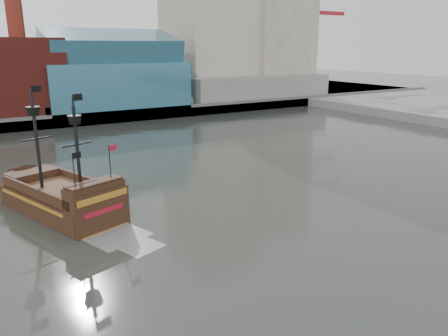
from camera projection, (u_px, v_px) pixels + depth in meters
ground at (266, 241)px, 35.83m from camera, size 400.00×400.00×0.00m
promenade_far at (50, 105)px, 111.24m from camera, size 220.00×60.00×2.00m
seawall at (79, 120)px, 86.89m from camera, size 220.00×1.00×2.60m
skyline at (69, 5)px, 101.38m from camera, size 149.00×45.00×62.00m
crane_a at (313, 34)px, 137.49m from camera, size 22.50×4.00×32.25m
crane_b at (313, 46)px, 151.48m from camera, size 19.10×4.00×26.25m
pirate_ship at (63, 202)px, 41.48m from camera, size 10.41×17.95×12.89m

